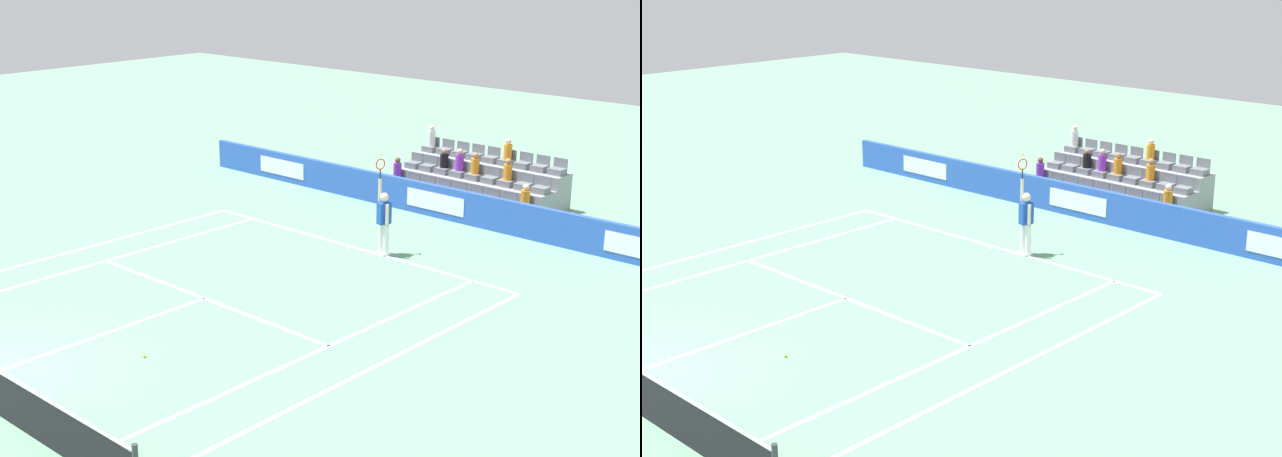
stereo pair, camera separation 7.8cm
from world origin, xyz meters
TOP-DOWN VIEW (x-y plane):
  - line_baseline at (0.00, -11.89)m, footprint 10.97×0.10m
  - line_service at (0.00, -6.40)m, footprint 8.23×0.10m
  - line_centre_service at (0.00, -3.20)m, footprint 0.10×6.40m
  - line_singles_sideline_left at (4.12, -5.95)m, footprint 0.10×11.89m
  - line_singles_sideline_right at (-4.12, -5.95)m, footprint 0.10×11.89m
  - line_doubles_sideline_left at (5.49, -5.95)m, footprint 0.10×11.89m
  - line_doubles_sideline_right at (-5.49, -5.95)m, footprint 0.10×11.89m
  - line_centre_mark at (0.00, -11.79)m, footprint 0.10×0.20m
  - sponsor_barrier at (0.00, -15.99)m, footprint 20.43×0.22m
  - tennis_player at (-1.09, -11.97)m, footprint 0.51×0.42m
  - stadium_stand at (0.01, -18.30)m, footprint 5.58×2.85m
  - loose_tennis_ball at (-1.65, -3.34)m, footprint 0.07×0.07m

SIDE VIEW (x-z plane):
  - line_baseline at x=0.00m, z-range 0.00..0.01m
  - line_service at x=0.00m, z-range 0.00..0.01m
  - line_centre_service at x=0.00m, z-range 0.00..0.01m
  - line_singles_sideline_left at x=4.12m, z-range 0.00..0.01m
  - line_singles_sideline_right at x=-4.12m, z-range 0.00..0.01m
  - line_doubles_sideline_left at x=5.49m, z-range 0.00..0.01m
  - line_doubles_sideline_right at x=-5.49m, z-range 0.00..0.01m
  - line_centre_mark at x=0.00m, z-range 0.00..0.01m
  - loose_tennis_ball at x=-1.65m, z-range 0.00..0.07m
  - sponsor_barrier at x=0.00m, z-range 0.00..1.03m
  - stadium_stand at x=0.01m, z-range -0.54..1.65m
  - tennis_player at x=-1.09m, z-range -0.43..2.42m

